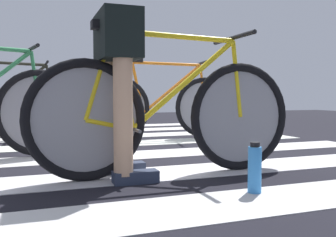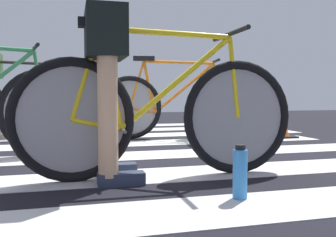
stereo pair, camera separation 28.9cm
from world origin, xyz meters
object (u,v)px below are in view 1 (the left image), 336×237
at_px(bicycle_3_of_4, 162,105).
at_px(bicycle_4_of_4, 6,106).
at_px(bicycle_1_of_4, 168,114).
at_px(traffic_cone, 259,120).
at_px(cyclist_1_of_4, 118,72).
at_px(water_bottle, 255,169).

distance_m(bicycle_3_of_4, bicycle_4_of_4, 1.79).
relative_size(bicycle_1_of_4, traffic_cone, 4.07).
bearing_deg(traffic_cone, bicycle_4_of_4, 165.70).
height_order(cyclist_1_of_4, water_bottle, cyclist_1_of_4).
bearing_deg(water_bottle, traffic_cone, 55.53).
bearing_deg(cyclist_1_of_4, bicycle_1_of_4, -0.00).
distance_m(bicycle_1_of_4, traffic_cone, 2.56).
relative_size(bicycle_1_of_4, water_bottle, 6.59).
height_order(bicycle_1_of_4, water_bottle, bicycle_1_of_4).
height_order(cyclist_1_of_4, bicycle_3_of_4, cyclist_1_of_4).
distance_m(cyclist_1_of_4, bicycle_3_of_4, 2.18).
bearing_deg(bicycle_4_of_4, traffic_cone, -14.52).
bearing_deg(bicycle_3_of_4, water_bottle, -88.60).
xyz_separation_m(bicycle_1_of_4, water_bottle, (0.26, -0.57, -0.26)).
bearing_deg(traffic_cone, bicycle_3_of_4, 170.91).
bearing_deg(cyclist_1_of_4, traffic_cone, 39.98).
xyz_separation_m(bicycle_4_of_4, traffic_cone, (2.90, -0.74, -0.18)).
bearing_deg(bicycle_4_of_4, water_bottle, -67.20).
bearing_deg(cyclist_1_of_4, bicycle_4_of_4, 107.45).
height_order(cyclist_1_of_4, traffic_cone, cyclist_1_of_4).
bearing_deg(bicycle_1_of_4, water_bottle, -64.44).
bearing_deg(traffic_cone, bicycle_1_of_4, -136.62).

